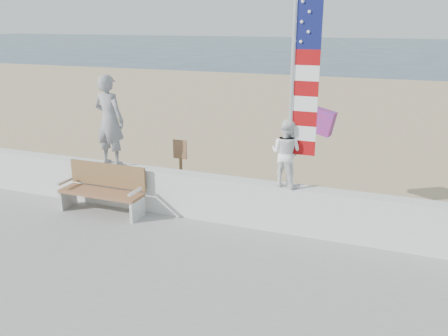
{
  "coord_description": "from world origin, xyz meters",
  "views": [
    {
      "loc": [
        3.29,
        -6.18,
        4.04
      ],
      "look_at": [
        0.2,
        1.8,
        1.35
      ],
      "focal_mm": 38.0,
      "sensor_mm": 36.0,
      "label": 1
    }
  ],
  "objects_px": {
    "adult": "(109,120)",
    "flag": "(300,83)",
    "child": "(286,153)",
    "bench": "(103,188)"
  },
  "relations": [
    {
      "from": "child",
      "to": "flag",
      "type": "relative_size",
      "value": 0.36
    },
    {
      "from": "bench",
      "to": "child",
      "type": "bearing_deg",
      "value": 6.95
    },
    {
      "from": "child",
      "to": "bench",
      "type": "relative_size",
      "value": 0.69
    },
    {
      "from": "adult",
      "to": "child",
      "type": "distance_m",
      "value": 3.79
    },
    {
      "from": "adult",
      "to": "flag",
      "type": "relative_size",
      "value": 0.54
    },
    {
      "from": "adult",
      "to": "bench",
      "type": "height_order",
      "value": "adult"
    },
    {
      "from": "adult",
      "to": "bench",
      "type": "relative_size",
      "value": 1.06
    },
    {
      "from": "child",
      "to": "flag",
      "type": "xyz_separation_m",
      "value": [
        0.19,
        -0.0,
        1.29
      ]
    },
    {
      "from": "child",
      "to": "flag",
      "type": "height_order",
      "value": "flag"
    },
    {
      "from": "child",
      "to": "bench",
      "type": "bearing_deg",
      "value": 22.33
    }
  ]
}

